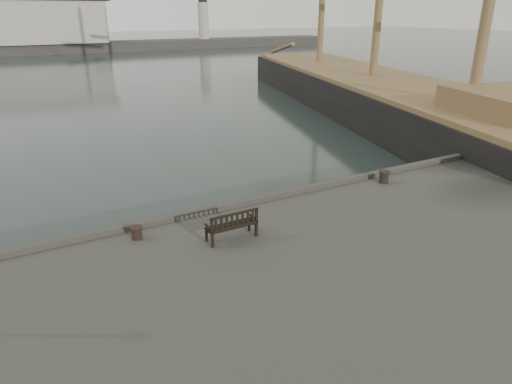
{
  "coord_description": "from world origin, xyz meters",
  "views": [
    {
      "loc": [
        -6.83,
        -13.3,
        7.9
      ],
      "look_at": [
        0.34,
        -0.5,
        2.1
      ],
      "focal_mm": 32.0,
      "sensor_mm": 36.0,
      "label": 1
    }
  ],
  "objects_px": {
    "bench": "(232,230)",
    "bollard_left": "(137,233)",
    "tall_ship_main": "(370,101)",
    "bollard_right": "(384,177)"
  },
  "relations": [
    {
      "from": "bench",
      "to": "tall_ship_main",
      "type": "xyz_separation_m",
      "value": [
        22.17,
        18.21,
        -1.01
      ]
    },
    {
      "from": "bench",
      "to": "bollard_left",
      "type": "height_order",
      "value": "bench"
    },
    {
      "from": "bollard_right",
      "to": "bench",
      "type": "bearing_deg",
      "value": -169.44
    },
    {
      "from": "bollard_left",
      "to": "tall_ship_main",
      "type": "relative_size",
      "value": 0.01
    },
    {
      "from": "bollard_right",
      "to": "tall_ship_main",
      "type": "xyz_separation_m",
      "value": [
        14.74,
        16.83,
        -0.96
      ]
    },
    {
      "from": "bollard_left",
      "to": "tall_ship_main",
      "type": "height_order",
      "value": "tall_ship_main"
    },
    {
      "from": "tall_ship_main",
      "to": "bollard_left",
      "type": "bearing_deg",
      "value": -129.73
    },
    {
      "from": "bench",
      "to": "bollard_left",
      "type": "distance_m",
      "value": 2.85
    },
    {
      "from": "bench",
      "to": "tall_ship_main",
      "type": "height_order",
      "value": "tall_ship_main"
    },
    {
      "from": "bench",
      "to": "bollard_right",
      "type": "xyz_separation_m",
      "value": [
        7.43,
        1.38,
        -0.05
      ]
    }
  ]
}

